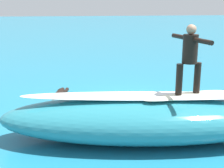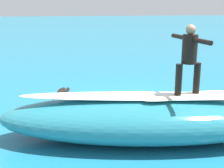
{
  "view_description": "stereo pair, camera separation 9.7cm",
  "coord_description": "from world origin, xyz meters",
  "views": [
    {
      "loc": [
        1.94,
        9.72,
        3.38
      ],
      "look_at": [
        0.85,
        0.98,
        1.03
      ],
      "focal_mm": 50.93,
      "sensor_mm": 36.0,
      "label": 1
    },
    {
      "loc": [
        1.84,
        9.73,
        3.38
      ],
      "look_at": [
        0.85,
        0.98,
        1.03
      ],
      "focal_mm": 50.93,
      "sensor_mm": 36.0,
      "label": 2
    }
  ],
  "objects": [
    {
      "name": "ground_plane",
      "position": [
        0.0,
        0.0,
        0.0
      ],
      "size": [
        120.0,
        120.0,
        0.0
      ],
      "primitive_type": "plane",
      "color": "teal"
    },
    {
      "name": "wave_crest",
      "position": [
        0.27,
        2.58,
        0.55
      ],
      "size": [
        7.23,
        2.86,
        1.1
      ],
      "primitive_type": "ellipsoid",
      "rotation": [
        0.0,
        0.0,
        -0.11
      ],
      "color": "teal",
      "rests_on": "ground_plane"
    },
    {
      "name": "wave_foam_lip",
      "position": [
        0.27,
        2.58,
        1.14
      ],
      "size": [
        6.03,
        1.4,
        0.08
      ],
      "primitive_type": "ellipsoid",
      "rotation": [
        0.0,
        0.0,
        -0.11
      ],
      "color": "white",
      "rests_on": "wave_crest"
    },
    {
      "name": "surfboard_riding",
      "position": [
        -0.76,
        2.7,
        1.15
      ],
      "size": [
        2.35,
        0.98,
        0.09
      ],
      "primitive_type": "ellipsoid",
      "rotation": [
        0.0,
        0.0,
        0.22
      ],
      "color": "#EAE5C6",
      "rests_on": "wave_crest"
    },
    {
      "name": "surfer_riding",
      "position": [
        -0.76,
        2.7,
        2.15
      ],
      "size": [
        0.64,
        1.54,
        1.64
      ],
      "rotation": [
        0.0,
        0.0,
        0.22
      ],
      "color": "black",
      "rests_on": "surfboard_riding"
    },
    {
      "name": "surfboard_paddling",
      "position": [
        2.46,
        -0.75,
        0.04
      ],
      "size": [
        0.89,
        2.19,
        0.08
      ],
      "primitive_type": "ellipsoid",
      "rotation": [
        0.0,
        0.0,
        1.4
      ],
      "color": "#33B2D1",
      "rests_on": "ground_plane"
    },
    {
      "name": "surfer_paddling",
      "position": [
        2.44,
        -0.87,
        0.21
      ],
      "size": [
        0.54,
        1.69,
        0.3
      ],
      "rotation": [
        0.0,
        0.0,
        1.4
      ],
      "color": "black",
      "rests_on": "surfboard_paddling"
    },
    {
      "name": "foam_patch_mid",
      "position": [
        -0.84,
        -0.65,
        0.06
      ],
      "size": [
        0.71,
        0.84,
        0.11
      ],
      "primitive_type": "ellipsoid",
      "rotation": [
        0.0,
        0.0,
        1.63
      ],
      "color": "white",
      "rests_on": "ground_plane"
    }
  ]
}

